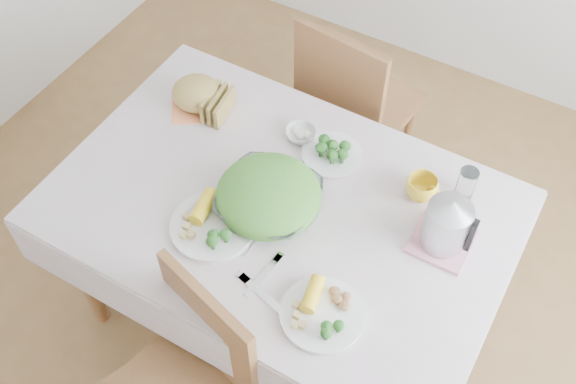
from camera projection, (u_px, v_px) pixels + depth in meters
The scene contains 18 objects.
floor at pixel (282, 312), 2.83m from camera, with size 3.60×3.60×0.00m, color brown.
dining_table at pixel (281, 266), 2.53m from camera, with size 1.40×0.90×0.75m, color brown.
tablecloth at pixel (280, 206), 2.23m from camera, with size 1.50×1.00×0.01m, color beige.
chair_far at pixel (360, 104), 2.93m from camera, with size 0.43×0.43×0.95m, color brown.
salad_bowl at pixel (269, 200), 2.19m from camera, with size 0.32×0.32×0.08m, color white.
dinner_plate_left at pixel (213, 227), 2.16m from camera, with size 0.28×0.28×0.02m, color white.
dinner_plate_right at pixel (322, 314), 1.97m from camera, with size 0.25×0.25×0.02m, color white.
broccoli_plate at pixel (332, 155), 2.34m from camera, with size 0.21×0.21×0.02m, color beige.
napkin at pixel (198, 104), 2.51m from camera, with size 0.19×0.19×0.00m, color #FF8C50.
bread_loaf at pixel (197, 94), 2.46m from camera, with size 0.18×0.17×0.11m, color olive.
fruit_bowl at pixel (301, 134), 2.40m from camera, with size 0.11×0.11×0.03m, color white.
yellow_mug at pixel (422, 188), 2.21m from camera, with size 0.11×0.11×0.08m, color yellow.
glass_tumbler at pixel (466, 183), 2.20m from camera, with size 0.06×0.06×0.12m, color white.
pink_tray at pixel (441, 241), 2.13m from camera, with size 0.18×0.18×0.01m, color #CA7B8B.
electric_kettle at pixel (448, 221), 2.04m from camera, with size 0.14×0.14×0.20m, color #B2B5BA.
fork_left at pixel (258, 231), 2.16m from camera, with size 0.02×0.21×0.00m, color silver.
fork_right at pixel (263, 275), 2.06m from camera, with size 0.02×0.18×0.00m, color silver.
knife at pixel (265, 296), 2.01m from camera, with size 0.02×0.21×0.00m, color silver.
Camera 1 is at (0.69, -1.13, 2.55)m, focal length 42.00 mm.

